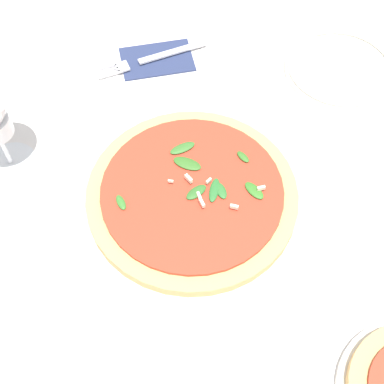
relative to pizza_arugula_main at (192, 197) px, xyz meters
name	(u,v)px	position (x,y,z in m)	size (l,w,h in m)	color
ground_plane	(200,186)	(-0.03, -0.02, -0.02)	(6.00, 6.00, 0.00)	silver
pizza_arugula_main	(192,197)	(0.00, 0.00, 0.00)	(0.33, 0.33, 0.05)	silver
napkin	(157,59)	(-0.11, -0.29, -0.01)	(0.15, 0.12, 0.01)	navy
fork	(153,58)	(-0.10, -0.30, -0.01)	(0.21, 0.05, 0.00)	silver
side_plate_white	(340,68)	(-0.37, -0.10, -0.01)	(0.20, 0.20, 0.02)	silver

